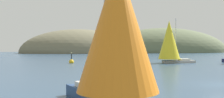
# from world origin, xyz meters

# --- Properties ---
(ground_plane) EXTENTS (360.00, 360.00, 0.00)m
(ground_plane) POSITION_xyz_m (0.00, 0.00, 0.00)
(ground_plane) COLOR #2D4760
(headland_center) EXTENTS (67.36, 44.00, 27.54)m
(headland_center) POSITION_xyz_m (5.00, 135.00, 0.00)
(headland_center) COLOR #6B664C
(headland_center) RESTS_ON ground_plane
(headland_right) EXTENTS (85.49, 44.00, 30.91)m
(headland_right) POSITION_xyz_m (60.00, 135.00, 0.00)
(headland_right) COLOR #5B6647
(headland_right) RESTS_ON ground_plane
(sailboat_orange_sail) EXTENTS (5.52, 9.21, 9.72)m
(sailboat_orange_sail) POSITION_xyz_m (-12.50, -7.87, 4.49)
(sailboat_orange_sail) COLOR navy
(sailboat_orange_sail) RESTS_ON ground_plane
(sailboat_yellow_sail) EXTENTS (8.51, 4.93, 10.01)m
(sailboat_yellow_sail) POSITION_xyz_m (11.25, 32.56, 4.92)
(sailboat_yellow_sail) COLOR #B7B2A8
(sailboat_yellow_sail) RESTS_ON ground_plane
(channel_buoy) EXTENTS (1.10, 1.10, 2.64)m
(channel_buoy) POSITION_xyz_m (-10.08, 37.54, 0.37)
(channel_buoy) COLOR gold
(channel_buoy) RESTS_ON ground_plane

